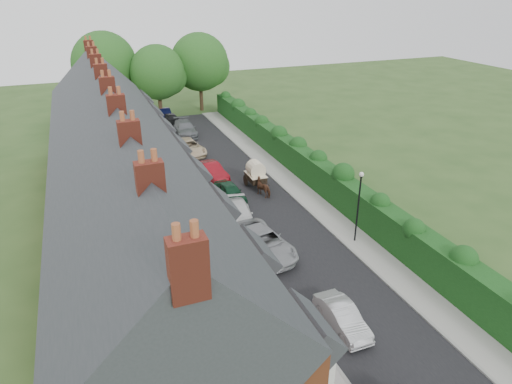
# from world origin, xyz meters

# --- Properties ---
(ground) EXTENTS (140.00, 140.00, 0.00)m
(ground) POSITION_xyz_m (0.00, 0.00, 0.00)
(ground) COLOR #2D4C1E
(ground) RESTS_ON ground
(road) EXTENTS (6.00, 58.00, 0.02)m
(road) POSITION_xyz_m (-0.50, 11.00, 0.01)
(road) COLOR black
(road) RESTS_ON ground
(pavement_hedge_side) EXTENTS (2.20, 58.00, 0.12)m
(pavement_hedge_side) POSITION_xyz_m (3.60, 11.00, 0.06)
(pavement_hedge_side) COLOR #989690
(pavement_hedge_side) RESTS_ON ground
(pavement_house_side) EXTENTS (1.70, 58.00, 0.12)m
(pavement_house_side) POSITION_xyz_m (-4.35, 11.00, 0.06)
(pavement_house_side) COLOR #989690
(pavement_house_side) RESTS_ON ground
(kerb_hedge_side) EXTENTS (0.18, 58.00, 0.13)m
(kerb_hedge_side) POSITION_xyz_m (2.55, 11.00, 0.07)
(kerb_hedge_side) COLOR gray
(kerb_hedge_side) RESTS_ON ground
(kerb_house_side) EXTENTS (0.18, 58.00, 0.13)m
(kerb_house_side) POSITION_xyz_m (-3.55, 11.00, 0.07)
(kerb_house_side) COLOR gray
(kerb_house_side) RESTS_ON ground
(hedge) EXTENTS (2.10, 58.00, 2.85)m
(hedge) POSITION_xyz_m (5.40, 11.00, 1.60)
(hedge) COLOR #123913
(hedge) RESTS_ON ground
(terrace_row) EXTENTS (9.05, 40.50, 11.50)m
(terrace_row) POSITION_xyz_m (-10.87, 9.98, 4.47)
(terrace_row) COLOR brown
(terrace_row) RESTS_ON ground
(garden_wall_row) EXTENTS (0.35, 40.35, 1.10)m
(garden_wall_row) POSITION_xyz_m (-5.35, 10.00, 0.46)
(garden_wall_row) COLOR maroon
(garden_wall_row) RESTS_ON ground
(lamppost) EXTENTS (0.32, 0.32, 5.16)m
(lamppost) POSITION_xyz_m (3.40, 4.00, 3.30)
(lamppost) COLOR black
(lamppost) RESTS_ON ground
(tree_far_left) EXTENTS (7.14, 6.80, 9.29)m
(tree_far_left) POSITION_xyz_m (-2.65, 40.08, 5.71)
(tree_far_left) COLOR #332316
(tree_far_left) RESTS_ON ground
(tree_far_right) EXTENTS (7.98, 7.60, 10.31)m
(tree_far_right) POSITION_xyz_m (3.39, 42.08, 6.31)
(tree_far_right) COLOR #332316
(tree_far_right) RESTS_ON ground
(tree_far_back) EXTENTS (8.40, 8.00, 10.82)m
(tree_far_back) POSITION_xyz_m (-8.59, 43.08, 6.62)
(tree_far_back) COLOR #332316
(tree_far_back) RESTS_ON ground
(car_silver_a) EXTENTS (1.39, 3.92, 1.29)m
(car_silver_a) POSITION_xyz_m (-1.88, -3.03, 0.64)
(car_silver_a) COLOR #BBBBC0
(car_silver_a) RESTS_ON ground
(car_silver_b) EXTENTS (3.46, 6.11, 1.61)m
(car_silver_b) POSITION_xyz_m (-3.00, 5.00, 0.81)
(car_silver_b) COLOR #96989C
(car_silver_b) RESTS_ON ground
(car_white) EXTENTS (2.59, 4.81, 1.32)m
(car_white) POSITION_xyz_m (-3.00, 9.53, 0.66)
(car_white) COLOR silver
(car_white) RESTS_ON ground
(car_green) EXTENTS (2.03, 4.09, 1.34)m
(car_green) POSITION_xyz_m (-2.39, 13.54, 0.67)
(car_green) COLOR #113A22
(car_green) RESTS_ON ground
(car_red) EXTENTS (2.37, 4.63, 1.45)m
(car_red) POSITION_xyz_m (-2.58, 18.20, 0.73)
(car_red) COLOR maroon
(car_red) RESTS_ON ground
(car_beige) EXTENTS (3.32, 5.68, 1.48)m
(car_beige) POSITION_xyz_m (-3.00, 25.34, 0.74)
(car_beige) COLOR beige
(car_beige) RESTS_ON ground
(car_grey) EXTENTS (2.52, 5.53, 1.57)m
(car_grey) POSITION_xyz_m (-1.74, 31.79, 0.79)
(car_grey) COLOR slate
(car_grey) RESTS_ON ground
(car_black) EXTENTS (1.80, 3.98, 1.33)m
(car_black) POSITION_xyz_m (-2.29, 36.58, 0.66)
(car_black) COLOR black
(car_black) RESTS_ON ground
(horse) EXTENTS (1.44, 1.94, 1.49)m
(horse) POSITION_xyz_m (0.46, 13.16, 0.75)
(horse) COLOR #4F2E1D
(horse) RESTS_ON ground
(horse_cart) EXTENTS (1.48, 3.27, 2.36)m
(horse_cart) POSITION_xyz_m (0.46, 15.08, 1.35)
(horse_cart) COLOR black
(horse_cart) RESTS_ON ground
(car_extra_far) EXTENTS (1.47, 3.99, 1.30)m
(car_extra_far) POSITION_xyz_m (-2.57, 39.50, 0.65)
(car_extra_far) COLOR black
(car_extra_far) RESTS_ON ground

